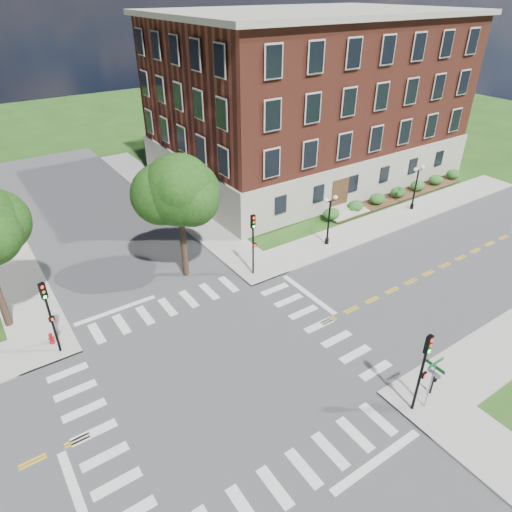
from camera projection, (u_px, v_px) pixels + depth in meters
ground at (222, 372)px, 25.58m from camera, size 160.00×160.00×0.00m
road_ew at (222, 372)px, 25.58m from camera, size 90.00×12.00×0.01m
road_ns at (222, 372)px, 25.58m from camera, size 12.00×90.00×0.01m
sidewalk_ne at (278, 209)px, 43.88m from camera, size 34.00×34.00×0.12m
crosswalk_east at (319, 325)px, 29.06m from camera, size 2.20×10.20×0.02m
stop_bar_east at (308, 294)px, 31.96m from camera, size 0.40×5.50×0.00m
main_building at (308, 97)px, 48.50m from camera, size 30.60×22.40×16.50m
shrub_row at (397, 198)px, 46.28m from camera, size 18.00×2.00×1.30m
tree_d at (179, 191)px, 30.62m from camera, size 4.94×4.94×9.15m
traffic_signal_se at (424, 364)px, 21.63m from camera, size 0.34×0.38×4.80m
traffic_signal_ne at (253, 237)px, 32.49m from camera, size 0.34×0.38×4.80m
traffic_signal_nw at (48, 309)px, 25.29m from camera, size 0.38×0.46×4.80m
twin_lamp_west at (329, 218)px, 36.72m from camera, size 1.36×0.36×4.23m
twin_lamp_east at (416, 185)px, 42.62m from camera, size 1.36×0.36×4.23m
street_sign_pole at (433, 375)px, 22.24m from camera, size 1.10×1.10×3.10m
push_button_post at (433, 384)px, 23.73m from camera, size 0.14×0.21×1.20m
fire_hydrant at (51, 338)px, 27.28m from camera, size 0.35×0.35×0.75m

